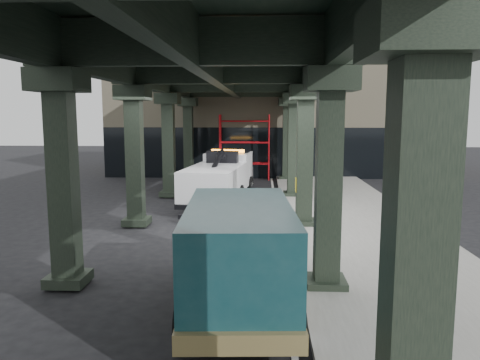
# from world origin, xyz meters

# --- Properties ---
(ground) EXTENTS (90.00, 90.00, 0.00)m
(ground) POSITION_xyz_m (0.00, 0.00, 0.00)
(ground) COLOR black
(ground) RESTS_ON ground
(sidewalk) EXTENTS (5.00, 40.00, 0.15)m
(sidewalk) POSITION_xyz_m (4.50, 2.00, 0.07)
(sidewalk) COLOR gray
(sidewalk) RESTS_ON ground
(lane_stripe) EXTENTS (0.12, 38.00, 0.01)m
(lane_stripe) POSITION_xyz_m (1.70, 2.00, 0.01)
(lane_stripe) COLOR silver
(lane_stripe) RESTS_ON ground
(viaduct) EXTENTS (7.40, 32.00, 6.40)m
(viaduct) POSITION_xyz_m (-0.40, 2.00, 5.46)
(viaduct) COLOR black
(viaduct) RESTS_ON ground
(building) EXTENTS (22.00, 10.00, 8.00)m
(building) POSITION_xyz_m (2.00, 20.00, 4.00)
(building) COLOR #C6B793
(building) RESTS_ON ground
(scaffolding) EXTENTS (3.08, 0.88, 4.00)m
(scaffolding) POSITION_xyz_m (0.00, 14.64, 2.11)
(scaffolding) COLOR red
(scaffolding) RESTS_ON ground
(tow_truck) EXTENTS (2.90, 7.64, 2.45)m
(tow_truck) POSITION_xyz_m (-0.74, 6.68, 1.19)
(tow_truck) COLOR black
(tow_truck) RESTS_ON ground
(towed_van) EXTENTS (2.50, 5.65, 2.24)m
(towed_van) POSITION_xyz_m (0.67, -5.07, 1.21)
(towed_van) COLOR #123C42
(towed_van) RESTS_ON ground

